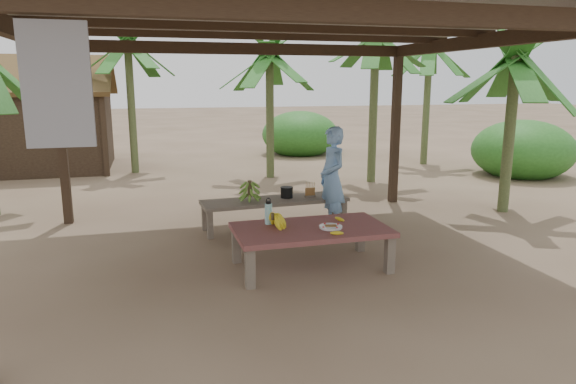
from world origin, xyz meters
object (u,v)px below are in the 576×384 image
object	(u,v)px
work_table	(311,233)
woman	(332,179)
cooking_pot	(287,193)
water_flask	(268,213)
plate	(331,227)
ripe_banana_bunch	(273,220)
bench	(275,203)

from	to	relation	value
work_table	woman	world-z (taller)	woman
woman	cooking_pot	bearing A→B (deg)	-122.12
water_flask	work_table	bearing A→B (deg)	-31.17
water_flask	woman	bearing A→B (deg)	44.39
work_table	woman	size ratio (longest dim) A/B	1.17
plate	cooking_pot	bearing A→B (deg)	90.27
work_table	water_flask	xyz separation A→B (m)	(-0.45, 0.27, 0.20)
plate	cooking_pot	distance (m)	1.93
ripe_banana_bunch	plate	bearing A→B (deg)	-18.36
ripe_banana_bunch	cooking_pot	size ratio (longest dim) A/B	1.68
bench	plate	xyz separation A→B (m)	(0.21, -1.88, 0.12)
plate	woman	world-z (taller)	woman
water_flask	woman	xyz separation A→B (m)	(1.26, 1.23, 0.14)
work_table	cooking_pot	xyz separation A→B (m)	(0.20, 1.82, 0.09)
cooking_pot	woman	size ratio (longest dim) A/B	0.12
work_table	ripe_banana_bunch	bearing A→B (deg)	166.77
ripe_banana_bunch	woman	xyz separation A→B (m)	(1.25, 1.40, 0.18)
bench	ripe_banana_bunch	distance (m)	1.74
work_table	cooking_pot	distance (m)	1.83
bench	water_flask	size ratio (longest dim) A/B	6.90
work_table	bench	xyz separation A→B (m)	(-0.00, 1.77, -0.04)
work_table	woman	xyz separation A→B (m)	(0.81, 1.50, 0.34)
cooking_pot	woman	distance (m)	0.73
ripe_banana_bunch	work_table	bearing A→B (deg)	-12.81
water_flask	cooking_pot	bearing A→B (deg)	67.37
work_table	ripe_banana_bunch	size ratio (longest dim) A/B	5.83
work_table	water_flask	size ratio (longest dim) A/B	5.59
bench	plate	size ratio (longest dim) A/B	8.24
ripe_banana_bunch	water_flask	distance (m)	0.18
cooking_pot	bench	bearing A→B (deg)	-165.40
bench	water_flask	world-z (taller)	water_flask
bench	woman	xyz separation A→B (m)	(0.81, -0.26, 0.38)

